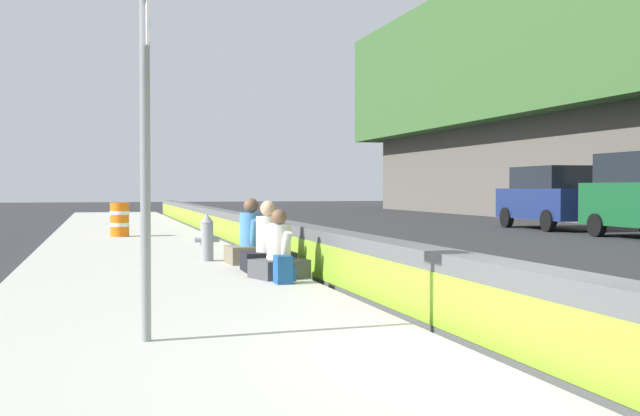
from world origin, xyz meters
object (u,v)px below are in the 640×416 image
object	(u,v)px
fire_hydrant	(207,237)
seated_person_middle	(268,249)
backpack	(284,270)
seated_person_foreground	(279,256)
construction_barrel	(120,219)
route_sign_post	(145,108)
seated_person_rear	(251,243)
parked_car_fourth	(550,197)

from	to	relation	value
fire_hydrant	seated_person_middle	bearing A→B (deg)	-159.77
fire_hydrant	seated_person_middle	world-z (taller)	seated_person_middle
seated_person_middle	backpack	bearing A→B (deg)	175.39
seated_person_foreground	construction_barrel	bearing A→B (deg)	10.61
route_sign_post	construction_barrel	size ratio (longest dim) A/B	3.79
backpack	seated_person_rear	bearing A→B (deg)	-1.93
seated_person_foreground	seated_person_middle	size ratio (longest dim) A/B	0.90
construction_barrel	route_sign_post	bearing A→B (deg)	179.57
seated_person_middle	seated_person_rear	bearing A→B (deg)	1.64
backpack	seated_person_middle	bearing A→B (deg)	-4.61
seated_person_middle	parked_car_fourth	xyz separation A→B (m)	(12.59, -13.05, 0.68)
seated_person_foreground	seated_person_middle	bearing A→B (deg)	-2.91
route_sign_post	construction_barrel	world-z (taller)	route_sign_post
seated_person_foreground	route_sign_post	bearing A→B (deg)	153.80
parked_car_fourth	seated_person_middle	bearing A→B (deg)	133.97
seated_person_foreground	backpack	world-z (taller)	seated_person_foreground
parked_car_fourth	seated_person_foreground	bearing A→B (deg)	136.19
seated_person_middle	parked_car_fourth	distance (m)	18.15
route_sign_post	parked_car_fourth	bearing A→B (deg)	-40.15
seated_person_foreground	fire_hydrant	bearing A→B (deg)	12.58
construction_barrel	parked_car_fourth	world-z (taller)	parked_car_fourth
backpack	construction_barrel	size ratio (longest dim) A/B	0.42
route_sign_post	seated_person_foreground	distance (m)	5.30
construction_barrel	parked_car_fourth	xyz separation A→B (m)	(2.49, -15.20, 0.56)
seated_person_rear	parked_car_fourth	world-z (taller)	parked_car_fourth
seated_person_rear	parked_car_fourth	distance (m)	17.28
route_sign_post	seated_person_middle	size ratio (longest dim) A/B	3.11
seated_person_foreground	seated_person_middle	distance (m)	1.07
backpack	route_sign_post	bearing A→B (deg)	150.80
route_sign_post	construction_barrel	xyz separation A→B (m)	(15.66, -0.12, -1.59)
backpack	fire_hydrant	bearing A→B (deg)	9.03
seated_person_rear	seated_person_foreground	bearing A→B (deg)	179.61
backpack	seated_person_foreground	bearing A→B (deg)	-7.20
seated_person_middle	route_sign_post	bearing A→B (deg)	157.85
route_sign_post	backpack	size ratio (longest dim) A/B	9.00
seated_person_middle	construction_barrel	distance (m)	10.32
fire_hydrant	backpack	xyz separation A→B (m)	(-3.78, -0.60, -0.25)
seated_person_middle	seated_person_rear	size ratio (longest dim) A/B	0.98
fire_hydrant	seated_person_foreground	bearing A→B (deg)	-167.42
route_sign_post	backpack	xyz separation A→B (m)	(3.80, -2.12, -1.88)
seated_person_middle	backpack	xyz separation A→B (m)	(-1.77, 0.14, -0.17)
seated_person_foreground	backpack	xyz separation A→B (m)	(-0.70, 0.09, -0.13)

